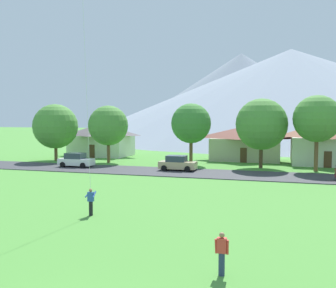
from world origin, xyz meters
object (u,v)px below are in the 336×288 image
house_left_center (102,139)px  parked_car_tan_mid_east (177,163)px  parked_car_white_mid_west (76,160)px  tree_near_right (55,126)px  tree_right_of_center (261,124)px  tree_far_right (317,119)px  watcher_person (222,253)px  house_leftmost (246,143)px  tree_near_left (108,126)px  house_rightmost (325,142)px  tree_left_of_center (191,123)px

house_left_center → parked_car_tan_mid_east: bearing=-39.4°
parked_car_white_mid_west → tree_near_right: bearing=139.1°
parked_car_tan_mid_east → tree_right_of_center: bearing=30.7°
house_left_center → tree_far_right: tree_far_right is taller
watcher_person → house_left_center: bearing=122.1°
house_leftmost → tree_far_right: 13.01m
house_left_center → tree_near_left: (5.09, -8.11, 2.35)m
tree_near_left → watcher_person: 37.92m
watcher_person → tree_right_of_center: bearing=90.1°
house_rightmost → watcher_person: house_rightmost is taller
tree_near_right → parked_car_white_mid_west: 9.49m
house_rightmost → parked_car_tan_mid_east: 20.45m
tree_near_right → tree_far_right: bearing=-1.6°
tree_near_left → tree_right_of_center: bearing=0.6°
tree_left_of_center → watcher_person: tree_left_of_center is taller
house_left_center → parked_car_white_mid_west: house_left_center is taller
watcher_person → parked_car_tan_mid_east: bearing=108.5°
tree_near_right → house_leftmost: bearing=17.7°
tree_near_left → watcher_person: (20.02, -31.94, -4.12)m
tree_left_of_center → tree_far_right: (14.95, -2.05, 0.61)m
house_leftmost → house_left_center: size_ratio=1.08×
tree_left_of_center → tree_right_of_center: bearing=-6.1°
tree_right_of_center → watcher_person: 32.46m
house_left_center → tree_right_of_center: (25.07, -7.89, 2.62)m
house_rightmost → tree_right_of_center: tree_right_of_center is taller
tree_left_of_center → watcher_person: 34.57m
parked_car_tan_mid_east → house_left_center: bearing=140.6°
tree_right_of_center → tree_near_left: bearing=-179.4°
tree_left_of_center → tree_right_of_center: (8.85, -0.95, -0.05)m
house_rightmost → watcher_person: 39.25m
parked_car_tan_mid_east → tree_near_left: bearing=155.2°
house_rightmost → tree_left_of_center: bearing=-162.2°
tree_near_left → tree_right_of_center: tree_right_of_center is taller
tree_far_right → watcher_person: (-6.06, -31.06, -5.05)m
tree_left_of_center → parked_car_tan_mid_east: 7.69m
house_rightmost → tree_left_of_center: (-16.61, -5.32, 2.46)m
house_leftmost → watcher_person: bearing=-86.4°
parked_car_white_mid_west → watcher_person: bearing=-50.5°
house_leftmost → parked_car_tan_mid_east: (-6.46, -13.36, -1.66)m
tree_left_of_center → tree_near_right: (-19.34, -1.09, -0.48)m
parked_car_white_mid_west → tree_far_right: bearing=9.6°
tree_right_of_center → tree_far_right: 6.23m
parked_car_tan_mid_east → parked_car_white_mid_west: bearing=-177.9°
house_left_center → house_rightmost: bearing=-2.8°
tree_left_of_center → tree_near_right: size_ratio=0.99×
tree_right_of_center → tree_far_right: (6.10, -1.10, 0.66)m
house_leftmost → parked_car_tan_mid_east: bearing=-115.8°
house_left_center → house_rightmost: 32.87m
tree_near_right → tree_left_of_center: bearing=3.2°
house_rightmost → tree_far_right: tree_far_right is taller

